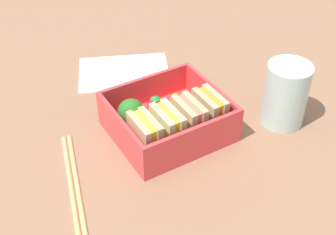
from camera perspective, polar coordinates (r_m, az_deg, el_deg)
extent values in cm
cube|color=#8D6449|center=(71.13, 0.00, -2.32)|extent=(120.00, 120.00, 2.00)
cube|color=#DE3C3D|center=(70.09, 0.00, -1.34)|extent=(16.08, 14.56, 1.20)
cube|color=#DE3C3D|center=(63.77, 3.22, -2.82)|extent=(16.08, 0.60, 4.58)
cube|color=#DE3C3D|center=(73.14, -2.81, 3.43)|extent=(16.08, 0.60, 4.58)
cube|color=#DE3C3D|center=(71.72, 5.32, 2.48)|extent=(0.60, 13.36, 4.58)
cube|color=#DE3C3D|center=(65.53, -5.82, -1.64)|extent=(0.60, 13.36, 4.58)
cube|color=tan|center=(68.97, 5.71, 1.13)|extent=(0.92, 5.74, 5.29)
cube|color=orange|center=(68.53, 5.08, 0.89)|extent=(0.92, 5.28, 4.87)
cube|color=tan|center=(68.10, 4.45, 0.65)|extent=(0.92, 5.74, 5.29)
cube|color=tan|center=(67.30, 3.23, 0.18)|extent=(0.92, 5.74, 5.29)
cube|color=#D87259|center=(66.89, 2.57, -0.07)|extent=(0.92, 5.28, 4.87)
cube|color=tan|center=(66.50, 1.91, -0.32)|extent=(0.92, 5.74, 5.29)
cube|color=#D4C280|center=(65.78, 0.63, -0.81)|extent=(0.92, 5.74, 5.29)
cube|color=yellow|center=(65.41, -0.05, -1.07)|extent=(0.92, 5.28, 4.87)
cube|color=#D4C280|center=(65.06, -0.75, -1.34)|extent=(0.92, 5.74, 5.29)
cube|color=tan|center=(64.42, -2.08, -1.85)|extent=(0.92, 5.74, 5.29)
cube|color=yellow|center=(64.09, -2.80, -2.12)|extent=(0.92, 5.28, 4.87)
cube|color=tan|center=(63.78, -3.52, -2.40)|extent=(0.92, 5.74, 5.29)
cylinder|color=orange|center=(73.04, 1.86, 1.89)|extent=(2.40, 4.35, 1.46)
sphere|color=red|center=(71.45, -1.33, 1.51)|extent=(2.60, 2.60, 2.60)
cone|color=#2C8838|center=(70.50, -1.35, 2.54)|extent=(1.56, 1.56, 0.60)
cylinder|color=#91CB64|center=(69.37, -4.43, -0.65)|extent=(1.26, 1.26, 1.26)
sphere|color=#2B7024|center=(68.10, -4.51, 0.66)|extent=(4.00, 4.00, 4.00)
cylinder|color=tan|center=(63.64, -11.06, -7.71)|extent=(5.89, 18.93, 0.70)
cylinder|color=tan|center=(63.65, -11.80, -7.83)|extent=(5.89, 18.93, 0.70)
cylinder|color=silver|center=(71.66, 14.13, 2.75)|extent=(6.58, 6.58, 9.92)
cube|color=white|center=(83.61, -5.37, 5.58)|extent=(18.92, 16.50, 0.40)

